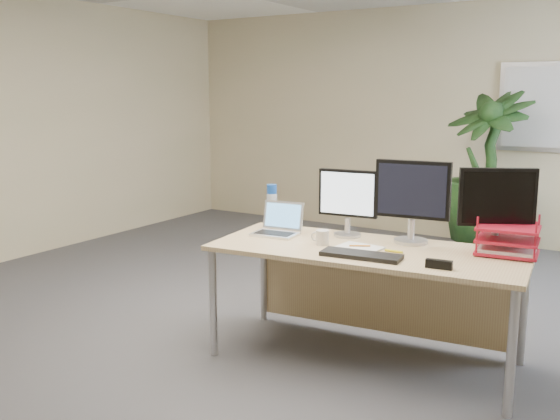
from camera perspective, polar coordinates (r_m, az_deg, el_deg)
The scene contains 16 objects.
floor at distance 4.22m, azimuth -1.88°, elevation -13.09°, with size 8.00×8.00×0.00m, color #45454A.
back_wall at distance 7.54m, azimuth 15.22°, elevation 7.64°, with size 7.00×0.04×2.70m, color #C2B789.
desk at distance 4.09m, azimuth 8.37°, elevation -5.26°, with size 2.01×1.00×0.74m.
floor_plant at distance 6.88m, azimuth 18.23°, elevation 2.18°, with size 0.84×0.84×1.50m, color #123315.
monitor_left at distance 4.20m, azimuth 6.23°, elevation 1.06°, with size 0.41×0.18×0.45m.
monitor_right at distance 4.08m, azimuth 12.01°, elevation 1.25°, with size 0.48×0.22×0.53m.
monitor_dark at distance 4.01m, azimuth 19.22°, elevation 0.54°, with size 0.43×0.24×0.51m.
laptop at distance 4.30m, azimuth -0.13°, elevation -1.44°, with size 0.32×0.29×0.21m.
keyboard at distance 3.73m, azimuth 7.44°, elevation -4.11°, with size 0.48×0.16×0.03m, color black.
coffee_mug at distance 4.00m, azimuth 3.85°, elevation -2.50°, with size 0.12×0.08×0.09m.
spiral_notebook at distance 3.93m, azimuth 7.26°, elevation -3.44°, with size 0.27×0.20×0.01m, color silver.
orange_pen at distance 3.93m, azimuth 7.31°, elevation -3.26°, with size 0.01×0.01×0.13m, color orange.
yellow_highlighter at distance 3.87m, azimuth 10.36°, elevation -3.72°, with size 0.01×0.01×0.11m, color yellow.
water_bottle at distance 4.52m, azimuth -0.75°, elevation 0.33°, with size 0.08×0.08×0.31m.
letter_tray at distance 3.97m, azimuth 20.07°, elevation -2.82°, with size 0.38×0.30×0.17m.
stapler at distance 3.57m, azimuth 14.34°, elevation -4.83°, with size 0.15×0.04×0.05m, color black.
Camera 1 is at (2.14, -3.22, 1.70)m, focal length 40.00 mm.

